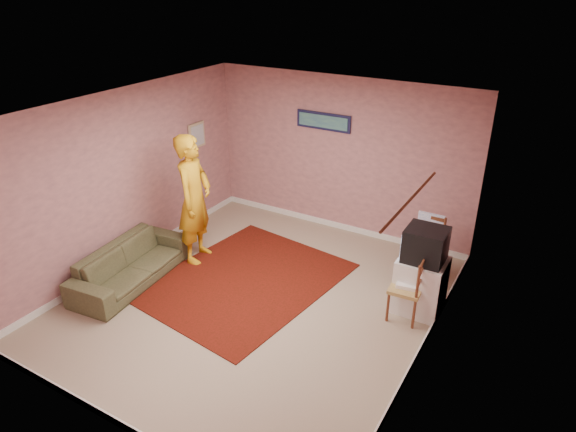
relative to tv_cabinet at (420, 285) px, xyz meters
The scene contains 26 objects.
ground 2.17m from the tv_cabinet, 155.71° to the right, with size 5.00×5.00×0.00m, color gray.
wall_back 2.70m from the tv_cabinet, 140.28° to the left, with size 4.50×0.02×2.60m, color tan.
wall_front 4.01m from the tv_cabinet, 119.98° to the right, with size 4.50×0.02×2.60m, color tan.
wall_left 4.39m from the tv_cabinet, 168.17° to the right, with size 0.02×5.00×2.60m, color tan.
wall_right 1.31m from the tv_cabinet, 71.17° to the right, with size 0.02×5.00×2.60m, color tan.
ceiling 3.09m from the tv_cabinet, 155.71° to the right, with size 4.50×5.00×0.02m, color silver.
baseboard_back 2.55m from the tv_cabinet, 140.45° to the left, with size 4.50×0.02×0.10m, color white.
baseboard_front 3.91m from the tv_cabinet, 120.06° to the right, with size 4.50×0.02×0.10m, color white.
baseboard_left 4.29m from the tv_cabinet, 168.14° to the right, with size 0.02×5.00×0.10m, color white.
baseboard_right 0.98m from the tv_cabinet, 71.76° to the right, with size 0.02×5.00×0.10m, color white.
window 2.10m from the tv_cabinet, 80.62° to the right, with size 0.01×1.10×1.50m, color black.
curtain_sheer 2.14m from the tv_cabinet, 81.75° to the right, with size 0.01×0.75×2.10m, color white.
curtain_floral 1.53m from the tv_cabinet, 77.84° to the right, with size 0.01×0.35×2.10m, color beige.
curtain_rod 2.65m from the tv_cabinet, 82.00° to the right, with size 0.02×0.02×1.40m, color brown.
picture_back 3.12m from the tv_cabinet, 144.81° to the left, with size 0.95×0.04×0.28m.
picture_left 4.39m from the tv_cabinet, behind, with size 0.04×0.38×0.42m.
area_rug 2.46m from the tv_cabinet, 166.05° to the right, with size 2.20×2.75×0.01m, color black.
tv_cabinet is the anchor object (origin of this frame).
crt_tv 0.59m from the tv_cabinet, behind, with size 0.51×0.46×0.43m.
chair_a 0.78m from the tv_cabinet, 104.30° to the left, with size 0.46×0.45×0.52m.
dvd_player 0.76m from the tv_cabinet, 104.30° to the left, with size 0.35×0.25×0.06m, color silver.
blue_throw 1.02m from the tv_cabinet, 101.41° to the left, with size 0.37×0.05×0.39m, color #8CA4E5.
chair_b 0.33m from the tv_cabinet, 112.74° to the right, with size 0.42×0.43×0.49m.
game_console 0.30m from the tv_cabinet, 112.74° to the right, with size 0.24×0.18×0.05m, color white.
sofa 4.00m from the tv_cabinet, 159.53° to the right, with size 1.88×0.74×0.55m, color brown.
person 3.43m from the tv_cabinet, behind, with size 0.72×0.47×1.98m, color orange.
Camera 1 is at (3.29, -4.79, 4.04)m, focal length 32.00 mm.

